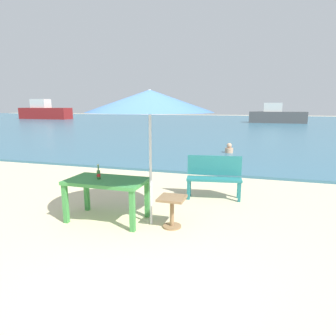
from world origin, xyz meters
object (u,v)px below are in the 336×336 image
(bench_teal_center, at_px, (214,174))
(boat_cargo_ship, at_px, (277,116))
(beer_bottle_amber, at_px, (99,174))
(swimmer_person, at_px, (229,149))
(patio_umbrella, at_px, (150,101))
(picnic_table_green, at_px, (107,185))
(boat_ferry, at_px, (45,112))
(side_table_wood, at_px, (172,208))

(bench_teal_center, relative_size, boat_cargo_ship, 0.20)
(beer_bottle_amber, bearing_deg, boat_cargo_ship, 81.81)
(beer_bottle_amber, xyz_separation_m, swimmer_person, (1.53, 8.03, -0.61))
(beer_bottle_amber, bearing_deg, swimmer_person, 79.19)
(boat_cargo_ship, bearing_deg, patio_umbrella, -96.44)
(picnic_table_green, bearing_deg, swimmer_person, 80.22)
(bench_teal_center, distance_m, boat_ferry, 41.33)
(picnic_table_green, distance_m, boat_cargo_ship, 31.31)
(patio_umbrella, bearing_deg, swimmer_person, 85.96)
(swimmer_person, bearing_deg, picnic_table_green, -99.78)
(patio_umbrella, relative_size, side_table_wood, 4.26)
(side_table_wood, bearing_deg, patio_umbrella, 174.68)
(swimmer_person, xyz_separation_m, boat_cargo_ship, (2.93, 22.98, 0.63))
(bench_teal_center, distance_m, boat_cargo_ship, 29.26)
(bench_teal_center, bearing_deg, boat_cargo_ship, 84.78)
(picnic_table_green, height_order, beer_bottle_amber, beer_bottle_amber)
(boat_ferry, bearing_deg, boat_cargo_ship, -1.06)
(boat_ferry, bearing_deg, bench_teal_center, -45.98)
(picnic_table_green, xyz_separation_m, patio_umbrella, (0.82, 0.06, 1.47))
(picnic_table_green, relative_size, side_table_wood, 2.59)
(swimmer_person, height_order, boat_ferry, boat_ferry)
(beer_bottle_amber, relative_size, boat_ferry, 0.03)
(side_table_wood, distance_m, boat_cargo_ship, 31.15)
(beer_bottle_amber, bearing_deg, side_table_wood, 1.03)
(swimmer_person, bearing_deg, side_table_wood, -91.23)
(patio_umbrella, relative_size, boat_cargo_ship, 0.38)
(patio_umbrella, relative_size, swimmer_person, 5.61)
(patio_umbrella, distance_m, bench_teal_center, 2.55)
(patio_umbrella, bearing_deg, picnic_table_green, -176.13)
(picnic_table_green, distance_m, beer_bottle_amber, 0.25)
(beer_bottle_amber, xyz_separation_m, boat_cargo_ship, (4.46, 31.02, 0.02))
(beer_bottle_amber, distance_m, patio_umbrella, 1.59)
(picnic_table_green, bearing_deg, beer_bottle_amber, -177.90)
(side_table_wood, bearing_deg, boat_ferry, 131.86)
(picnic_table_green, relative_size, bench_teal_center, 1.13)
(picnic_table_green, height_order, patio_umbrella, patio_umbrella)
(side_table_wood, xyz_separation_m, boat_cargo_ship, (3.10, 30.99, 0.52))
(swimmer_person, bearing_deg, patio_umbrella, -94.04)
(beer_bottle_amber, height_order, boat_ferry, boat_ferry)
(boat_cargo_ship, bearing_deg, side_table_wood, -95.71)
(boat_ferry, bearing_deg, swimmer_person, -39.63)
(swimmer_person, bearing_deg, boat_ferry, 140.37)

